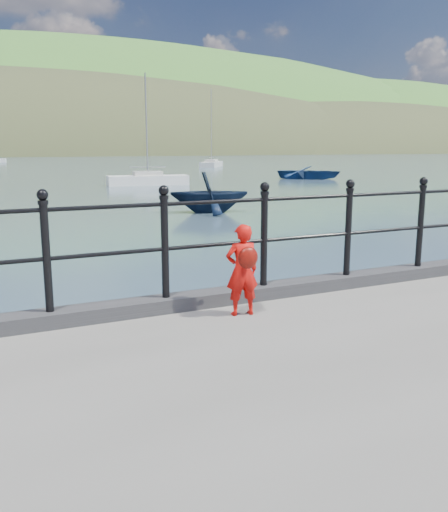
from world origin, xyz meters
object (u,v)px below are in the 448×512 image
sailboat_far (211,164)px  launch_blue (309,172)px  railing (217,231)px  child (242,269)px  launch_navy (209,192)px  sailboat_near (148,180)px

sailboat_far → launch_blue: bearing=-154.0°
railing → sailboat_far: 69.85m
child → sailboat_far: sailboat_far is taller
child → launch_blue: size_ratio=0.18×
sailboat_far → child: bearing=-170.2°
child → launch_navy: 17.35m
launch_navy → sailboat_far: (21.80, 48.22, -0.51)m
sailboat_far → sailboat_near: 36.50m
child → launch_navy: child is taller
launch_blue → railing: bearing=-173.4°
launch_navy → launch_blue: bearing=-25.4°
launch_blue → sailboat_near: (-14.99, -1.52, -0.21)m
launch_blue → sailboat_far: (4.06, 29.62, -0.21)m
child → sailboat_near: size_ratio=0.12×
child → sailboat_near: 34.42m
launch_navy → sailboat_far: size_ratio=0.31×
child → sailboat_near: sailboat_near is taller
sailboat_near → launch_navy: bearing=-92.3°
child → sailboat_far: size_ratio=0.09×
railing → launch_navy: 16.95m
railing → child: 0.60m
child → launch_blue: (24.48, 34.58, -0.94)m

